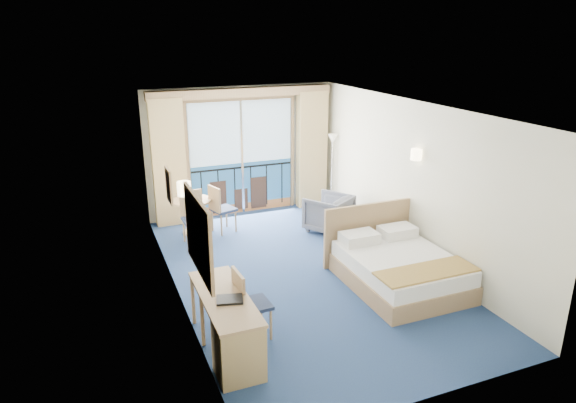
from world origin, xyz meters
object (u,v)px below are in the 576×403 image
Objects in this scene: round_table at (192,208)px; desk at (235,339)px; nightstand at (377,229)px; table_chair_b at (193,214)px; floor_lamp at (332,153)px; table_chair_a at (220,206)px; desk_chair at (247,300)px; bed at (398,267)px; armchair at (329,213)px.

desk is at bearing -95.72° from round_table.
table_chair_b is (-3.10, 1.36, 0.25)m from nightstand.
floor_lamp reaches higher than table_chair_a.
table_chair_b reaches higher than desk_chair.
nightstand is 3.73m from desk_chair.
desk is at bearing -159.45° from bed.
table_chair_b is (-0.08, -0.47, 0.04)m from round_table.
desk is (-2.94, -1.10, 0.12)m from bed.
desk_chair is at bearing -168.62° from bed.
desk_chair reaches higher than nightstand.
desk is (-3.60, -4.71, -0.84)m from floor_lamp.
bed is 3.72m from table_chair_a.
round_table is (-2.50, 3.32, 0.22)m from bed.
bed is 2.00× the size of table_chair_b.
floor_lamp is 2.20× the size of round_table.
nightstand is 0.62× the size of table_chair_b.
desk is 3.96m from table_chair_b.
floor_lamp is at bearing 52.65° from desk.
desk_chair is (-3.13, -2.01, 0.23)m from nightstand.
bed is 2.47× the size of armchair.
round_table is (0.44, 4.42, 0.10)m from desk.
desk_chair is (-2.61, -0.53, 0.25)m from bed.
desk_chair is 3.71m from table_chair_a.
bed reaches higher than nightstand.
desk_chair is at bearing -91.69° from round_table.
floor_lamp is at bearing 11.96° from table_chair_b.
round_table is 0.48m from table_chair_b.
table_chair_a reaches higher than armchair.
desk is 4.44m from round_table.
armchair is at bearing -19.63° from round_table.
nightstand is 3.02m from table_chair_a.
nightstand is 3.39m from table_chair_b.
table_chair_b is at bearing 156.32° from nightstand.
floor_lamp is (0.65, 1.19, 0.89)m from armchair.
nightstand is (0.52, 1.48, 0.01)m from bed.
table_chair_a is at bearing -20.09° from round_table.
desk_chair reaches higher than table_chair_a.
round_table is at bearing 52.73° from table_chair_a.
round_table is at bearing -174.69° from floor_lamp.
bed is at bearing -164.70° from table_chair_a.
bed is at bearing -100.31° from floor_lamp.
table_chair_a reaches higher than nightstand.
desk reaches higher than armchair.
floor_lamp is 2.79m from table_chair_a.
table_chair_b is (0.36, 3.95, 0.14)m from desk.
armchair is at bearing -118.83° from floor_lamp.
floor_lamp is 1.73× the size of desk_chair.
table_chair_b is at bearing 132.16° from bed.
table_chair_b is (-0.58, -0.29, 0.02)m from table_chair_a.
desk is at bearing 150.24° from table_chair_a.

